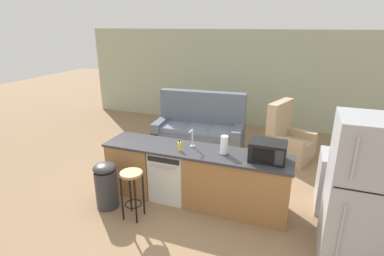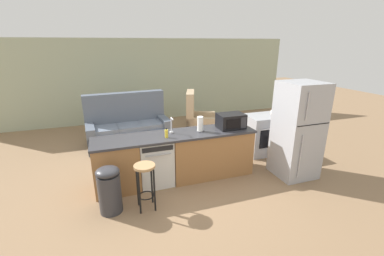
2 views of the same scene
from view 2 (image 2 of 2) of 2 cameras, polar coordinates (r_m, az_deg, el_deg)
ground_plane at (r=4.96m, az=-5.04°, el=-11.37°), size 24.00×24.00×0.00m
wall_back at (r=8.57m, az=-10.28°, el=10.34°), size 10.00×0.06×2.60m
kitchen_counter at (r=4.82m, az=-2.40°, el=-6.61°), size 2.94×0.66×0.90m
dishwasher at (r=4.72m, az=-8.15°, el=-7.35°), size 0.58×0.61×0.84m
stove_range at (r=6.13m, az=15.30°, el=-1.36°), size 0.76×0.68×0.90m
refrigerator at (r=5.18m, az=22.41°, el=-0.49°), size 0.72×0.73×1.81m
microwave at (r=4.95m, az=8.65°, el=1.56°), size 0.50×0.37×0.28m
sink_faucet at (r=4.61m, az=-4.58°, el=0.35°), size 0.07×0.18×0.30m
paper_towel_roll at (r=4.70m, az=1.84°, el=0.84°), size 0.14×0.14×0.28m
soap_bottle at (r=4.44m, az=-5.71°, el=-1.22°), size 0.06×0.06×0.18m
kettle at (r=5.98m, az=17.74°, el=3.27°), size 0.21×0.17×0.19m
bar_stool at (r=3.99m, az=-10.38°, el=-10.73°), size 0.32×0.32×0.74m
trash_bin at (r=4.12m, az=-17.89°, el=-12.84°), size 0.35×0.35×0.74m
couch at (r=6.73m, az=-14.04°, el=-0.01°), size 2.06×1.05×1.27m
armchair at (r=7.23m, az=1.23°, el=1.45°), size 1.04×1.07×1.20m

